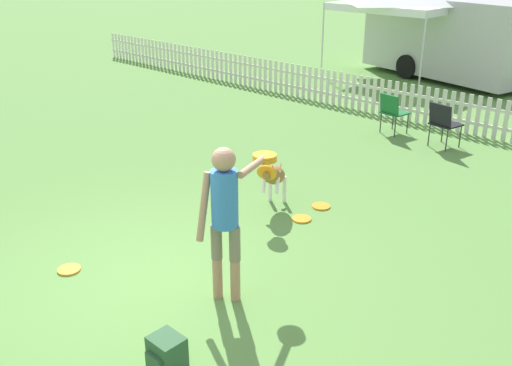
{
  "coord_description": "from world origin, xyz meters",
  "views": [
    {
      "loc": [
        4.76,
        -3.24,
        3.55
      ],
      "look_at": [
        0.25,
        1.52,
        0.83
      ],
      "focal_mm": 40.0,
      "sensor_mm": 36.0,
      "label": 1
    }
  ],
  "objects_px": {
    "equipment_trailer": "(455,36)",
    "frisbee_near_dog": "(321,206)",
    "handler_person": "(227,205)",
    "leaping_dog": "(273,175)",
    "frisbee_midfield": "(302,219)",
    "backpack_on_grass": "(166,353)",
    "folding_chair_blue_left": "(443,121)",
    "folding_chair_center": "(392,110)",
    "frisbee_near_handler": "(69,270)"
  },
  "relations": [
    {
      "from": "handler_person",
      "to": "frisbee_near_handler",
      "type": "bearing_deg",
      "value": 178.62
    },
    {
      "from": "frisbee_near_handler",
      "to": "frisbee_midfield",
      "type": "xyz_separation_m",
      "value": [
        1.14,
        2.96,
        0.0
      ]
    },
    {
      "from": "leaping_dog",
      "to": "frisbee_midfield",
      "type": "relative_size",
      "value": 3.88
    },
    {
      "from": "frisbee_near_dog",
      "to": "frisbee_midfield",
      "type": "relative_size",
      "value": 1.0
    },
    {
      "from": "equipment_trailer",
      "to": "backpack_on_grass",
      "type": "bearing_deg",
      "value": -60.02
    },
    {
      "from": "frisbee_midfield",
      "to": "backpack_on_grass",
      "type": "height_order",
      "value": "backpack_on_grass"
    },
    {
      "from": "handler_person",
      "to": "frisbee_near_dog",
      "type": "distance_m",
      "value": 2.85
    },
    {
      "from": "folding_chair_blue_left",
      "to": "folding_chair_center",
      "type": "xyz_separation_m",
      "value": [
        -1.15,
        0.11,
        -0.02
      ]
    },
    {
      "from": "folding_chair_blue_left",
      "to": "equipment_trailer",
      "type": "xyz_separation_m",
      "value": [
        -2.77,
        6.05,
        0.67
      ]
    },
    {
      "from": "equipment_trailer",
      "to": "frisbee_near_dog",
      "type": "bearing_deg",
      "value": -60.2
    },
    {
      "from": "handler_person",
      "to": "frisbee_near_dog",
      "type": "bearing_deg",
      "value": 75.46
    },
    {
      "from": "handler_person",
      "to": "folding_chair_blue_left",
      "type": "distance_m",
      "value": 6.33
    },
    {
      "from": "backpack_on_grass",
      "to": "folding_chair_blue_left",
      "type": "bearing_deg",
      "value": 98.38
    },
    {
      "from": "handler_person",
      "to": "frisbee_midfield",
      "type": "xyz_separation_m",
      "value": [
        -0.62,
        2.02,
        -1.09
      ]
    },
    {
      "from": "frisbee_near_handler",
      "to": "frisbee_near_dog",
      "type": "xyz_separation_m",
      "value": [
        1.08,
        3.48,
        0.0
      ]
    },
    {
      "from": "frisbee_near_handler",
      "to": "frisbee_midfield",
      "type": "relative_size",
      "value": 1.0
    },
    {
      "from": "leaping_dog",
      "to": "frisbee_near_handler",
      "type": "height_order",
      "value": "leaping_dog"
    },
    {
      "from": "frisbee_near_dog",
      "to": "frisbee_midfield",
      "type": "distance_m",
      "value": 0.53
    },
    {
      "from": "folding_chair_blue_left",
      "to": "folding_chair_center",
      "type": "distance_m",
      "value": 1.16
    },
    {
      "from": "frisbee_near_dog",
      "to": "frisbee_midfield",
      "type": "height_order",
      "value": "same"
    },
    {
      "from": "leaping_dog",
      "to": "frisbee_midfield",
      "type": "distance_m",
      "value": 0.74
    },
    {
      "from": "handler_person",
      "to": "folding_chair_center",
      "type": "height_order",
      "value": "handler_person"
    },
    {
      "from": "leaping_dog",
      "to": "equipment_trailer",
      "type": "relative_size",
      "value": 0.18
    },
    {
      "from": "frisbee_midfield",
      "to": "backpack_on_grass",
      "type": "bearing_deg",
      "value": -71.97
    },
    {
      "from": "folding_chair_center",
      "to": "equipment_trailer",
      "type": "bearing_deg",
      "value": -65.29
    },
    {
      "from": "leaping_dog",
      "to": "backpack_on_grass",
      "type": "distance_m",
      "value": 3.56
    },
    {
      "from": "backpack_on_grass",
      "to": "equipment_trailer",
      "type": "relative_size",
      "value": 0.06
    },
    {
      "from": "frisbee_midfield",
      "to": "backpack_on_grass",
      "type": "relative_size",
      "value": 0.83
    },
    {
      "from": "frisbee_near_handler",
      "to": "frisbee_near_dog",
      "type": "height_order",
      "value": "same"
    },
    {
      "from": "handler_person",
      "to": "equipment_trailer",
      "type": "relative_size",
      "value": 0.3
    },
    {
      "from": "frisbee_near_dog",
      "to": "folding_chair_center",
      "type": "xyz_separation_m",
      "value": [
        -1.15,
        3.83,
        0.49
      ]
    },
    {
      "from": "backpack_on_grass",
      "to": "folding_chair_center",
      "type": "xyz_separation_m",
      "value": [
        -2.25,
        7.57,
        0.34
      ]
    },
    {
      "from": "equipment_trailer",
      "to": "folding_chair_blue_left",
      "type": "bearing_deg",
      "value": -51.41
    },
    {
      "from": "backpack_on_grass",
      "to": "folding_chair_center",
      "type": "bearing_deg",
      "value": 106.57
    },
    {
      "from": "leaping_dog",
      "to": "frisbee_near_dog",
      "type": "height_order",
      "value": "leaping_dog"
    },
    {
      "from": "frisbee_near_handler",
      "to": "frisbee_midfield",
      "type": "distance_m",
      "value": 3.17
    },
    {
      "from": "frisbee_midfield",
      "to": "folding_chair_center",
      "type": "distance_m",
      "value": 4.55
    },
    {
      "from": "frisbee_near_handler",
      "to": "frisbee_near_dog",
      "type": "distance_m",
      "value": 3.65
    },
    {
      "from": "leaping_dog",
      "to": "folding_chair_center",
      "type": "relative_size",
      "value": 1.26
    },
    {
      "from": "leaping_dog",
      "to": "frisbee_near_dog",
      "type": "relative_size",
      "value": 3.88
    },
    {
      "from": "frisbee_near_handler",
      "to": "handler_person",
      "type": "bearing_deg",
      "value": 28.12
    },
    {
      "from": "folding_chair_blue_left",
      "to": "equipment_trailer",
      "type": "relative_size",
      "value": 0.15
    },
    {
      "from": "frisbee_near_handler",
      "to": "folding_chair_center",
      "type": "xyz_separation_m",
      "value": [
        -0.07,
        7.32,
        0.49
      ]
    },
    {
      "from": "leaping_dog",
      "to": "folding_chair_blue_left",
      "type": "xyz_separation_m",
      "value": [
        0.46,
        4.29,
        -0.02
      ]
    },
    {
      "from": "leaping_dog",
      "to": "frisbee_near_dog",
      "type": "distance_m",
      "value": 0.9
    },
    {
      "from": "frisbee_near_dog",
      "to": "backpack_on_grass",
      "type": "height_order",
      "value": "backpack_on_grass"
    },
    {
      "from": "handler_person",
      "to": "folding_chair_blue_left",
      "type": "relative_size",
      "value": 2.0
    },
    {
      "from": "handler_person",
      "to": "leaping_dog",
      "type": "xyz_separation_m",
      "value": [
        -1.14,
        1.98,
        -0.56
      ]
    },
    {
      "from": "frisbee_near_handler",
      "to": "folding_chair_blue_left",
      "type": "relative_size",
      "value": 0.31
    },
    {
      "from": "frisbee_near_dog",
      "to": "leaping_dog",
      "type": "bearing_deg",
      "value": -129.1
    }
  ]
}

